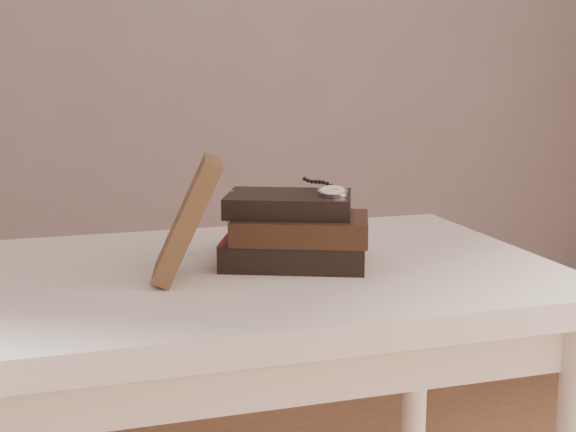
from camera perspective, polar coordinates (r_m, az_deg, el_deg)
name	(u,v)px	position (r m, az deg, el deg)	size (l,w,h in m)	color
table	(225,326)	(1.21, -4.65, -8.04)	(1.00, 0.60, 0.75)	beige
book_stack	(295,232)	(1.19, 0.52, -1.14)	(0.25, 0.22, 0.11)	black
journal	(188,219)	(1.10, -7.35, -0.21)	(0.03, 0.11, 0.18)	#3D2817
pocket_watch	(331,191)	(1.17, 3.16, 1.85)	(0.06, 0.15, 0.02)	silver
eyeglasses	(251,215)	(1.27, -2.70, 0.10)	(0.12, 0.13, 0.04)	silver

